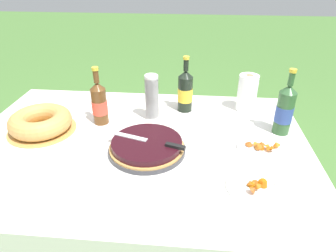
# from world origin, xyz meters

# --- Properties ---
(ground_plane) EXTENTS (16.00, 16.00, 0.00)m
(ground_plane) POSITION_xyz_m (0.00, 0.00, 0.00)
(ground_plane) COLOR #4C7A38
(garden_table) EXTENTS (1.66, 1.16, 0.71)m
(garden_table) POSITION_xyz_m (0.00, 0.00, 0.65)
(garden_table) COLOR brown
(garden_table) RESTS_ON ground_plane
(tablecloth) EXTENTS (1.67, 1.17, 0.10)m
(tablecloth) POSITION_xyz_m (0.00, 0.00, 0.70)
(tablecloth) COLOR white
(tablecloth) RESTS_ON garden_table
(berry_tart) EXTENTS (0.36, 0.36, 0.06)m
(berry_tart) POSITION_xyz_m (0.06, -0.07, 0.74)
(berry_tart) COLOR #38383D
(berry_tart) RESTS_ON tablecloth
(serving_knife) EXTENTS (0.37, 0.14, 0.01)m
(serving_knife) POSITION_xyz_m (0.09, -0.08, 0.78)
(serving_knife) COLOR silver
(serving_knife) RESTS_ON berry_tart
(bundt_cake) EXTENTS (0.34, 0.34, 0.10)m
(bundt_cake) POSITION_xyz_m (-0.51, 0.07, 0.76)
(bundt_cake) COLOR tan
(bundt_cake) RESTS_ON tablecloth
(cup_stack) EXTENTS (0.07, 0.07, 0.25)m
(cup_stack) POSITION_xyz_m (0.04, 0.25, 0.84)
(cup_stack) COLOR white
(cup_stack) RESTS_ON tablecloth
(cider_bottle_green) EXTENTS (0.09, 0.09, 0.34)m
(cider_bottle_green) POSITION_xyz_m (0.72, 0.16, 0.84)
(cider_bottle_green) COLOR #2D562D
(cider_bottle_green) RESTS_ON tablecloth
(cider_bottle_amber) EXTENTS (0.08, 0.08, 0.31)m
(cider_bottle_amber) POSITION_xyz_m (-0.22, 0.18, 0.83)
(cider_bottle_amber) COLOR brown
(cider_bottle_amber) RESTS_ON tablecloth
(juice_bottle_red) EXTENTS (0.09, 0.09, 0.32)m
(juice_bottle_red) POSITION_xyz_m (0.22, 0.37, 0.83)
(juice_bottle_red) COLOR black
(juice_bottle_red) RESTS_ON tablecloth
(snack_plate_near) EXTENTS (0.20, 0.20, 0.05)m
(snack_plate_near) POSITION_xyz_m (0.51, -0.29, 0.73)
(snack_plate_near) COLOR white
(snack_plate_near) RESTS_ON tablecloth
(snack_plate_left) EXTENTS (0.23, 0.23, 0.05)m
(snack_plate_left) POSITION_xyz_m (0.60, -0.01, 0.73)
(snack_plate_left) COLOR white
(snack_plate_left) RESTS_ON tablecloth
(paper_towel_roll) EXTENTS (0.11, 0.11, 0.21)m
(paper_towel_roll) POSITION_xyz_m (0.57, 0.41, 0.82)
(paper_towel_roll) COLOR white
(paper_towel_roll) RESTS_ON tablecloth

